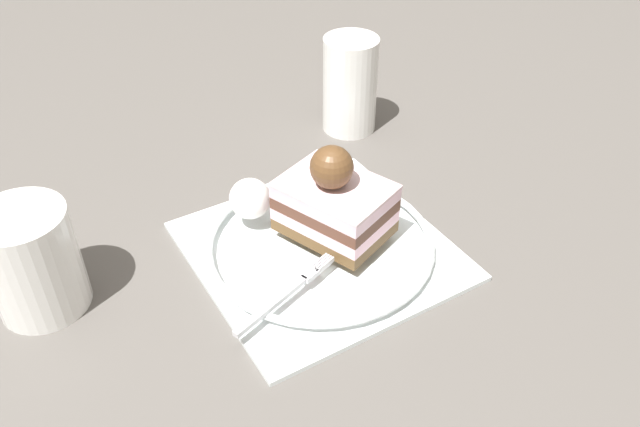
% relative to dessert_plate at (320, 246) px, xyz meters
% --- Properties ---
extents(ground_plane, '(2.40, 2.40, 0.00)m').
position_rel_dessert_plate_xyz_m(ground_plane, '(0.01, 0.01, -0.01)').
color(ground_plane, '#56514D').
extents(dessert_plate, '(0.26, 0.26, 0.02)m').
position_rel_dessert_plate_xyz_m(dessert_plate, '(0.00, 0.00, 0.00)').
color(dessert_plate, white).
rests_on(dessert_plate, ground_plane).
extents(cake_slice, '(0.12, 0.11, 0.09)m').
position_rel_dessert_plate_xyz_m(cake_slice, '(0.01, -0.02, 0.04)').
color(cake_slice, brown).
rests_on(cake_slice, dessert_plate).
extents(whipped_cream_dollop, '(0.04, 0.04, 0.04)m').
position_rel_dessert_plate_xyz_m(whipped_cream_dollop, '(0.06, 0.05, 0.03)').
color(whipped_cream_dollop, white).
rests_on(whipped_cream_dollop, dessert_plate).
extents(fork, '(0.07, 0.11, 0.00)m').
position_rel_dessert_plate_xyz_m(fork, '(-0.06, 0.05, 0.01)').
color(fork, silver).
rests_on(fork, dessert_plate).
extents(drink_glass_near, '(0.06, 0.06, 0.11)m').
position_rel_dessert_plate_xyz_m(drink_glass_near, '(0.20, -0.11, 0.04)').
color(drink_glass_near, white).
rests_on(drink_glass_near, ground_plane).
extents(drink_glass_far, '(0.08, 0.08, 0.10)m').
position_rel_dessert_plate_xyz_m(drink_glass_far, '(0.02, 0.24, 0.04)').
color(drink_glass_far, white).
rests_on(drink_glass_far, ground_plane).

